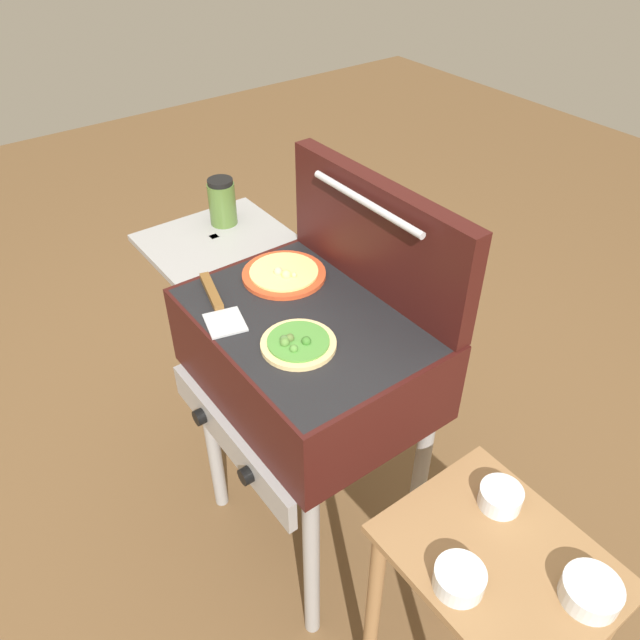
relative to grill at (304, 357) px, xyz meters
The scene contains 11 objects.
ground_plane 0.76m from the grill, 17.39° to the left, with size 8.00×8.00×0.00m, color brown.
grill is the anchor object (origin of this frame).
grill_lid_open 0.37m from the grill, 86.33° to the left, with size 0.63×0.08×0.30m.
pizza_veggie 0.20m from the grill, 41.01° to the right, with size 0.18×0.18×0.03m.
pizza_cheese 0.23m from the grill, 162.01° to the left, with size 0.23×0.23×0.04m.
sauce_jar 0.57m from the grill, behind, with size 0.08×0.08×0.14m.
spatula 0.27m from the grill, 134.74° to the right, with size 0.27×0.12×0.02m.
prep_table 0.72m from the grill, ahead, with size 0.44×0.36×0.71m.
topping_bowl_near 0.83m from the grill, ahead, with size 0.11×0.11×0.04m.
topping_bowl_far 0.67m from the grill, ahead, with size 0.10×0.10×0.04m.
topping_bowl_middle 0.60m from the grill, ahead, with size 0.09×0.09×0.04m.
Camera 1 is at (0.99, -0.70, 1.84)m, focal length 34.90 mm.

